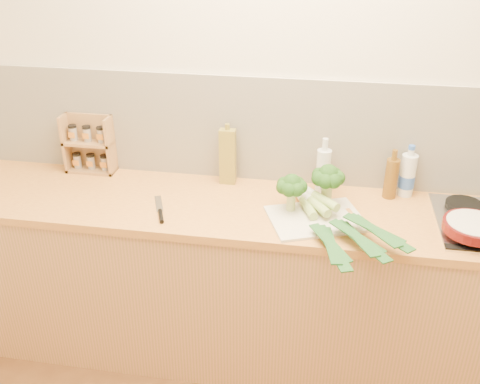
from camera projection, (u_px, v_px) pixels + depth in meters
The scene contains 15 objects.
room_shell at pixel (283, 132), 2.65m from camera, with size 3.50×3.50×3.50m.
counter at pixel (273, 284), 2.73m from camera, with size 3.20×0.62×0.90m.
chopping_board at pixel (316, 219), 2.42m from camera, with size 0.41×0.30×0.01m, color beige.
broccoli_left at pixel (292, 186), 2.42m from camera, with size 0.14×0.14×0.18m.
broccoli_right at pixel (328, 178), 2.45m from camera, with size 0.15×0.16×0.21m.
leek_front at pixel (313, 215), 2.38m from camera, with size 0.29×0.68×0.04m.
leek_mid at pixel (329, 214), 2.36m from camera, with size 0.42×0.57×0.04m.
leek_back at pixel (337, 208), 2.37m from camera, with size 0.51×0.53×0.04m.
chefs_knife at pixel (160, 213), 2.46m from camera, with size 0.12×0.26×0.02m.
skillet at pixel (475, 227), 2.25m from camera, with size 0.37×0.26×0.04m.
spice_rack at pixel (90, 147), 2.82m from camera, with size 0.26×0.10×0.31m.
oil_tin at pixel (228, 156), 2.69m from camera, with size 0.08×0.05×0.32m.
glass_bottle at pixel (323, 171), 2.60m from camera, with size 0.07×0.07×0.29m.
amber_bottle at pixel (391, 178), 2.57m from camera, with size 0.06×0.06×0.25m.
water_bottle at pixel (407, 176), 2.59m from camera, with size 0.08×0.08×0.24m.
Camera 1 is at (0.21, -1.00, 2.14)m, focal length 40.00 mm.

